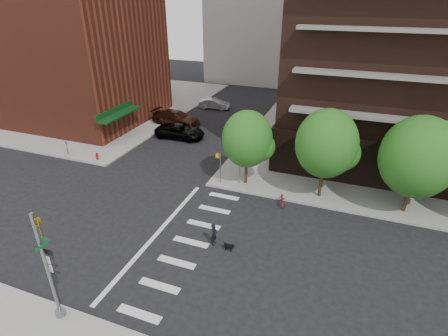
# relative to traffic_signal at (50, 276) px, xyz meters

# --- Properties ---
(ground) EXTENTS (120.00, 120.00, 0.00)m
(ground) POSITION_rel_traffic_signal_xyz_m (0.47, 7.49, -2.70)
(ground) COLOR black
(ground) RESTS_ON ground
(sidewalk_ne) EXTENTS (39.00, 33.00, 0.15)m
(sidewalk_ne) POSITION_rel_traffic_signal_xyz_m (20.97, 30.99, -2.62)
(sidewalk_ne) COLOR gray
(sidewalk_ne) RESTS_ON ground
(sidewalk_nw) EXTENTS (31.00, 33.00, 0.15)m
(sidewalk_nw) POSITION_rel_traffic_signal_xyz_m (-24.03, 30.99, -2.62)
(sidewalk_nw) COLOR gray
(sidewalk_nw) RESTS_ON ground
(crosswalk) EXTENTS (3.85, 13.00, 0.01)m
(crosswalk) POSITION_rel_traffic_signal_xyz_m (2.68, 7.49, -2.69)
(crosswalk) COLOR silver
(crosswalk) RESTS_ON ground
(midrise_nw) EXTENTS (21.40, 15.50, 20.00)m
(midrise_nw) POSITION_rel_traffic_signal_xyz_m (-21.53, 25.49, 7.45)
(midrise_nw) COLOR maroon
(midrise_nw) RESTS_ON sidewalk_nw
(tree_a) EXTENTS (4.00, 4.00, 5.90)m
(tree_a) POSITION_rel_traffic_signal_xyz_m (4.47, 15.99, 1.35)
(tree_a) COLOR #301E11
(tree_a) RESTS_ON sidewalk_ne
(tree_b) EXTENTS (4.50, 4.50, 6.65)m
(tree_b) POSITION_rel_traffic_signal_xyz_m (10.47, 15.99, 1.85)
(tree_b) COLOR #301E11
(tree_b) RESTS_ON sidewalk_ne
(tree_c) EXTENTS (5.00, 5.00, 6.80)m
(tree_c) POSITION_rel_traffic_signal_xyz_m (16.47, 15.99, 1.75)
(tree_c) COLOR #301E11
(tree_c) RESTS_ON sidewalk_ne
(traffic_signal) EXTENTS (0.90, 0.75, 6.00)m
(traffic_signal) POSITION_rel_traffic_signal_xyz_m (0.00, 0.00, 0.00)
(traffic_signal) COLOR slate
(traffic_signal) RESTS_ON sidewalk_s
(pedestrian_signal) EXTENTS (2.18, 0.67, 2.60)m
(pedestrian_signal) POSITION_rel_traffic_signal_xyz_m (2.79, 15.42, -0.84)
(pedestrian_signal) COLOR slate
(pedestrian_signal) RESTS_ON sidewalk_ne
(fire_hydrant) EXTENTS (0.24, 0.24, 0.73)m
(fire_hydrant) POSITION_rel_traffic_signal_xyz_m (-10.03, 15.29, -2.15)
(fire_hydrant) COLOR #A50C0C
(fire_hydrant) RESTS_ON sidewalk_nw
(parking_meter) EXTENTS (0.10, 0.08, 1.32)m
(parking_meter) POSITION_rel_traffic_signal_xyz_m (-13.53, 15.29, -1.74)
(parking_meter) COLOR black
(parking_meter) RESTS_ON sidewalk_nw
(parked_car_black) EXTENTS (2.64, 5.47, 1.50)m
(parked_car_black) POSITION_rel_traffic_signal_xyz_m (-5.37, 23.33, -1.95)
(parked_car_black) COLOR black
(parked_car_black) RESTS_ON ground
(parked_car_maroon) EXTENTS (2.76, 6.09, 1.73)m
(parked_car_maroon) POSITION_rel_traffic_signal_xyz_m (-7.73, 26.94, -1.83)
(parked_car_maroon) COLOR #37180F
(parked_car_maroon) RESTS_ON ground
(parked_car_silver) EXTENTS (1.74, 4.28, 1.38)m
(parked_car_silver) POSITION_rel_traffic_signal_xyz_m (-5.89, 34.64, -2.01)
(parked_car_silver) COLOR #B4B6BD
(parked_car_silver) RESTS_ON ground
(scooter) EXTENTS (1.02, 1.78, 0.89)m
(scooter) POSITION_rel_traffic_signal_xyz_m (7.99, 13.99, -2.26)
(scooter) COLOR maroon
(scooter) RESTS_ON ground
(dog_walker) EXTENTS (0.60, 0.43, 1.53)m
(dog_walker) POSITION_rel_traffic_signal_xyz_m (4.93, 7.84, -1.93)
(dog_walker) COLOR black
(dog_walker) RESTS_ON ground
(dog) EXTENTS (0.64, 0.21, 0.54)m
(dog) POSITION_rel_traffic_signal_xyz_m (6.02, 7.58, -2.36)
(dog) COLOR black
(dog) RESTS_ON ground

